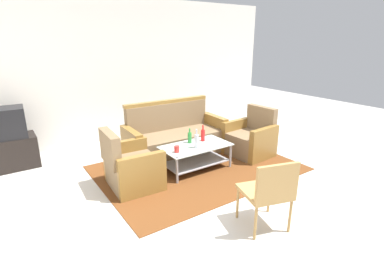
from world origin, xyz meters
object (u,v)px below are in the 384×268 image
Objects in this scene: wicker_chair at (269,190)px; coffee_table at (196,154)px; bottle_green at (190,137)px; television at (4,123)px; armchair_left at (131,168)px; armchair_right at (250,140)px; bottle_clear at (196,141)px; cup at (177,149)px; couch at (175,138)px; tv_stand at (10,153)px; bottle_red at (203,135)px.

coffee_table is at bearing 98.21° from wicker_chair.
television is (-2.45, 1.59, 0.26)m from bottle_green.
armchair_left and armchair_right have the same top height.
television reaches higher than bottle_clear.
bottle_clear is 0.36× the size of wicker_chair.
armchair_left is at bearing 170.78° from cup.
bottle_clear is 1.67m from wicker_chair.
wicker_chair is (-0.21, -1.65, -0.03)m from bottle_clear.
tv_stand is at bearing -20.61° from couch.
couch is 0.73m from coffee_table.
bottle_red is (-0.96, 0.15, 0.23)m from armchair_right.
bottle_red is at bearing 26.93° from coffee_table.
television is (-3.64, 1.78, 0.47)m from armchair_right.
couch is at bearing 105.41° from bottle_red.
couch is 2.71m from tv_stand.
couch is 0.60m from bottle_green.
bottle_red is 1.10× the size of bottle_green.
coffee_table is 0.28m from bottle_green.
coffee_table is 0.35m from bottle_red.
bottle_clear is at bearing -1.30° from cup.
armchair_left reaches higher than tv_stand.
tv_stand is (-2.51, 1.02, -0.06)m from couch.
wicker_chair is at bearing 28.36° from armchair_left.
armchair_left is 8.50× the size of cup.
coffee_table is at bearing 84.13° from armchair_right.
cup reaches higher than coffee_table.
bottle_clear is (-0.27, -0.20, 0.01)m from bottle_red.
couch is 2.27× the size of tv_stand.
television is at bearing 142.69° from bottle_clear.
television is (-1.37, 1.72, 0.47)m from armchair_left.
bottle_green is at bearing 31.19° from cup.
television is at bearing 59.73° from armchair_right.
coffee_table is at bearing 11.18° from cup.
bottle_red is (0.22, 0.11, 0.24)m from coffee_table.
armchair_left reaches higher than cup.
bottle_clear is (-0.05, -0.09, 0.25)m from coffee_table.
television reaches higher than wicker_chair.
armchair_left is 1.06× the size of tv_stand.
armchair_right reaches higher than wicker_chair.
armchair_right is 4.05m from tv_stand.
television is 4.13m from wicker_chair.
armchair_right reaches higher than tv_stand.
bottle_red is 0.34m from bottle_clear.
wicker_chair is (-0.48, -1.85, -0.02)m from bottle_red.
wicker_chair is (0.14, -1.66, 0.03)m from cup.
armchair_left is 1.97m from wicker_chair.
bottle_clear reaches higher than bottle_green.
bottle_green is at bearing 99.23° from wicker_chair.
coffee_table is 1.31× the size of wicker_chair.
bottle_red is 0.34× the size of tv_stand.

